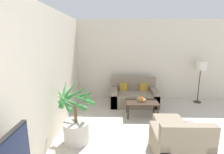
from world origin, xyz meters
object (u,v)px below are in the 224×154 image
Objects in this scene: potted_palm at (76,122)px; coffee_table at (142,104)px; apple_green at (139,98)px; apple_red at (142,97)px; sofa_loveseat at (134,96)px; orange_fruit at (142,99)px; fruit_bowl at (142,100)px; floor_lamp at (201,68)px; ottoman at (168,126)px; armchair at (179,146)px.

coffee_table is at bearing 39.86° from potted_palm.
apple_red is at bearing 25.48° from apple_green.
orange_fruit is at bearing -81.53° from sofa_loveseat.
fruit_bowl is at bearing 41.42° from potted_palm.
apple_green is (-0.07, -0.01, 0.06)m from fruit_bowl.
floor_lamp is 17.13× the size of orange_fruit.
fruit_bowl is 0.41× the size of ottoman.
orange_fruit is 1.83m from armchair.
apple_green is (1.45, 1.33, 0.05)m from potted_palm.
apple_green is 0.11× the size of ottoman.
orange_fruit is (0.13, -0.87, 0.22)m from sofa_loveseat.
orange_fruit is 1.07m from ottoman.
armchair reaches higher than apple_green.
sofa_loveseat is 2.49× the size of ottoman.
floor_lamp is 2.34m from apple_red.
orange_fruit is at bearing 102.42° from armchair.
floor_lamp is 21.42× the size of apple_green.
floor_lamp is at bearing 26.72° from fruit_bowl.
ottoman is (0.45, -1.00, -0.32)m from apple_red.
potted_palm is at bearing -169.61° from ottoman.
orange_fruit is (-2.02, -1.08, -0.68)m from floor_lamp.
sofa_loveseat is 17.77× the size of apple_red.
ottoman is at bearing -65.69° from apple_red.
potted_palm is 0.92× the size of floor_lamp.
floor_lamp reaches higher than fruit_bowl.
armchair is at bearing -94.65° from ottoman.
orange_fruit is (-0.01, -0.09, -0.00)m from apple_red.
ottoman is at bearing -128.06° from floor_lamp.
floor_lamp is 2.34× the size of ottoman.
ottoman is (0.46, -0.91, -0.32)m from orange_fruit.
apple_red reaches higher than fruit_bowl.
coffee_table is 0.18m from apple_red.
apple_green is at bearing -153.83° from floor_lamp.
sofa_loveseat is 22.73× the size of apple_green.
sofa_loveseat is (1.39, 2.15, -0.16)m from potted_palm.
coffee_table is at bearing -79.44° from orange_fruit.
fruit_bowl is at bearing 102.08° from armchair.
armchair is (0.38, -1.86, -0.24)m from apple_red.
floor_lamp reaches higher than apple_green.
coffee_table is 1.03m from ottoman.
apple_green is 1.89m from armchair.
armchair is 1.48× the size of ottoman.
apple_green is (-2.09, -1.03, -0.68)m from floor_lamp.
orange_fruit is at bearing -88.02° from fruit_bowl.
apple_red reaches higher than apple_green.
potted_palm is 2.56m from sofa_loveseat.
armchair is 0.86m from ottoman.
coffee_table is 1.81m from armchair.
apple_green is at bearing 104.17° from armchair.
sofa_loveseat is at bearing -174.47° from floor_lamp.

